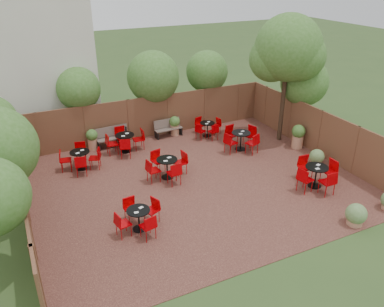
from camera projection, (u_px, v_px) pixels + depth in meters
name	position (u px, v px, depth m)	size (l,w,h in m)	color
ground	(195.00, 182.00, 15.05)	(80.00, 80.00, 0.00)	#354F23
courtyard_paving	(195.00, 182.00, 15.05)	(12.00, 10.00, 0.02)	#391B17
fence_back	(149.00, 117.00, 18.67)	(12.00, 0.08, 2.00)	#573220
fence_left	(24.00, 196.00, 12.28)	(0.08, 10.00, 2.00)	#573220
fence_right	(319.00, 132.00, 16.95)	(0.08, 10.00, 2.00)	#573220
neighbour_building	(32.00, 50.00, 18.05)	(5.00, 4.00, 8.00)	beige
overhang_foliage	(132.00, 100.00, 15.63)	(15.46, 10.34, 2.51)	#386520
courtyard_tree	(288.00, 52.00, 16.90)	(2.99, 2.92, 5.77)	black
park_bench_left	(113.00, 136.00, 17.84)	(1.52, 0.57, 0.92)	brown
park_bench_right	(168.00, 128.00, 18.91)	(1.38, 0.51, 0.84)	brown
bistro_tables	(186.00, 158.00, 15.91)	(9.30, 7.73, 0.95)	black
planters	(151.00, 138.00, 17.47)	(11.84, 4.47, 1.13)	#B07658
low_shrubs	(353.00, 191.00, 13.83)	(2.43, 4.45, 0.73)	#B07658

